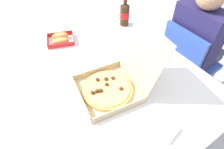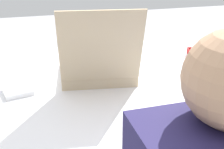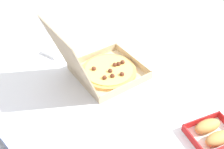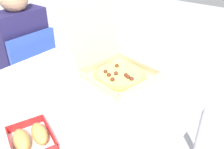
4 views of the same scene
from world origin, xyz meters
name	(u,v)px [view 4 (image 4 of 4)]	position (x,y,z in m)	size (l,w,h in m)	color
dining_table	(97,92)	(0.00, 0.00, 0.66)	(1.27, 1.05, 0.73)	white
chair	(29,74)	(0.05, 0.76, 0.48)	(0.40, 0.40, 0.83)	#2D4CAD
diner_person	(20,47)	(0.04, 0.82, 0.69)	(0.36, 0.41, 1.15)	#333847
pizza_box_open	(115,68)	(0.11, -0.04, 0.78)	(0.38, 0.47, 0.35)	tan
bread_side_box	(31,138)	(-0.48, -0.10, 0.75)	(0.21, 0.23, 0.06)	white
paper_menu	(192,69)	(0.45, -0.35, 0.73)	(0.21, 0.15, 0.00)	white
napkin_pile	(140,50)	(0.47, 0.03, 0.74)	(0.11, 0.11, 0.02)	white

